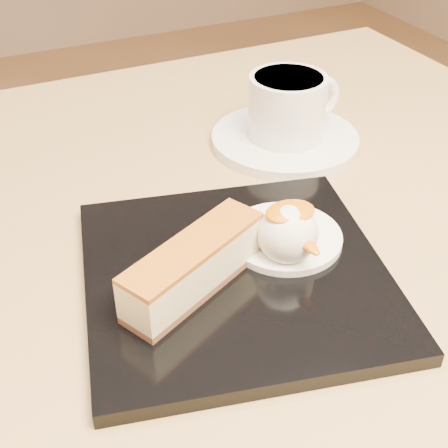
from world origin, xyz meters
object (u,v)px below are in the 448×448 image
dessert_plate (235,275)px  saucer (285,139)px  cheesecake (194,266)px  ice_cream_scoop (288,234)px  table (250,373)px  coffee_cup (289,105)px

dessert_plate → saucer: bearing=50.5°
cheesecake → ice_cream_scoop: size_ratio=2.69×
table → saucer: bearing=52.3°
table → dessert_plate: dessert_plate is taller
ice_cream_scoop → dessert_plate: bearing=172.9°
ice_cream_scoop → saucer: (0.10, 0.18, -0.03)m
dessert_plate → coffee_cup: size_ratio=2.13×
table → ice_cream_scoop: size_ratio=17.74×
cheesecake → coffee_cup: size_ratio=1.18×
table → coffee_cup: bearing=51.8°
dessert_plate → ice_cream_scoop: size_ratio=4.88×
dessert_plate → coffee_cup: coffee_cup is taller
dessert_plate → ice_cream_scoop: bearing=-7.1°
saucer → cheesecake: bearing=-135.0°
saucer → coffee_cup: coffee_cup is taller
table → coffee_cup: (0.11, 0.14, 0.20)m
table → ice_cream_scoop: bearing=-80.7°
dessert_plate → ice_cream_scoop: 0.05m
table → saucer: saucer is taller
dessert_plate → cheesecake: size_ratio=1.81×
saucer → coffee_cup: size_ratio=1.45×
dessert_plate → saucer: 0.22m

